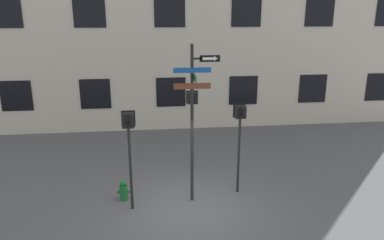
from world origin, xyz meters
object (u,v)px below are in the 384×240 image
(pedestrian_signal_right, at_px, (240,125))
(pedestrian_signal_across, at_px, (193,108))
(pedestrian_signal_left, at_px, (129,134))
(fire_hydrant, at_px, (124,190))
(street_sign_pole, at_px, (194,111))

(pedestrian_signal_right, relative_size, pedestrian_signal_across, 1.01)
(pedestrian_signal_left, relative_size, fire_hydrant, 4.47)
(pedestrian_signal_right, xyz_separation_m, fire_hydrant, (-3.50, -0.11, -1.87))
(fire_hydrant, bearing_deg, pedestrian_signal_right, 1.83)
(pedestrian_signal_left, xyz_separation_m, pedestrian_signal_right, (3.23, 0.67, -0.07))
(pedestrian_signal_across, relative_size, fire_hydrant, 4.34)
(street_sign_pole, xyz_separation_m, pedestrian_signal_across, (0.25, 2.44, -0.54))
(street_sign_pole, relative_size, pedestrian_signal_right, 1.64)
(pedestrian_signal_left, relative_size, pedestrian_signal_right, 1.02)
(fire_hydrant, bearing_deg, pedestrian_signal_across, 43.24)
(pedestrian_signal_left, bearing_deg, pedestrian_signal_across, 53.19)
(pedestrian_signal_left, xyz_separation_m, fire_hydrant, (-0.27, 0.56, -1.94))
(street_sign_pole, height_order, pedestrian_signal_left, street_sign_pole)
(street_sign_pole, bearing_deg, pedestrian_signal_left, -170.36)
(pedestrian_signal_left, bearing_deg, fire_hydrant, 115.90)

